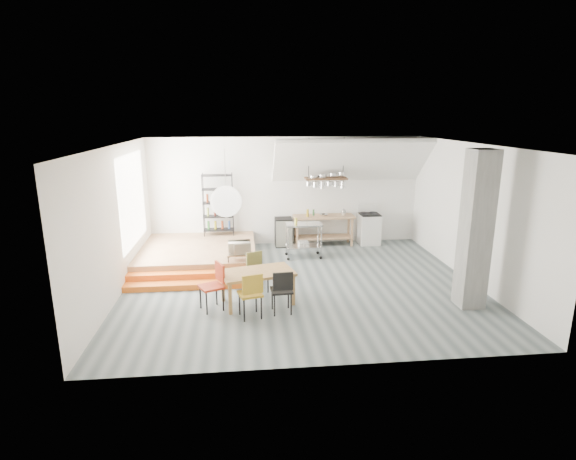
{
  "coord_description": "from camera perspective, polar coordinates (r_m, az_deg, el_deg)",
  "views": [
    {
      "loc": [
        -1.3,
        -9.69,
        3.84
      ],
      "look_at": [
        -0.21,
        0.8,
        1.11
      ],
      "focal_mm": 28.0,
      "sensor_mm": 36.0,
      "label": 1
    }
  ],
  "objects": [
    {
      "name": "platform",
      "position": [
        12.3,
        -11.26,
        -2.97
      ],
      "size": [
        3.0,
        3.0,
        0.4
      ],
      "primitive_type": "cube",
      "color": "#926849",
      "rests_on": "ground"
    },
    {
      "name": "concrete_column",
      "position": [
        9.66,
        22.73,
        -0.03
      ],
      "size": [
        0.5,
        0.5,
        3.2
      ],
      "primitive_type": "cube",
      "color": "slate",
      "rests_on": "ground"
    },
    {
      "name": "chair_olive",
      "position": [
        10.0,
        -4.01,
        -4.87
      ],
      "size": [
        0.53,
        0.53,
        0.88
      ],
      "rotation": [
        0.0,
        0.0,
        0.42
      ],
      "color": "brown",
      "rests_on": "ground"
    },
    {
      "name": "kitchen_counter",
      "position": [
        13.45,
        4.53,
        0.66
      ],
      "size": [
        1.8,
        0.6,
        0.91
      ],
      "color": "#926849",
      "rests_on": "ground"
    },
    {
      "name": "dining_table",
      "position": [
        9.32,
        -3.91,
        -5.71
      ],
      "size": [
        1.62,
        1.15,
        0.7
      ],
      "rotation": [
        0.0,
        0.0,
        0.24
      ],
      "color": "brown",
      "rests_on": "ground"
    },
    {
      "name": "chair_black",
      "position": [
        8.84,
        -0.75,
        -7.39
      ],
      "size": [
        0.44,
        0.44,
        0.9
      ],
      "rotation": [
        0.0,
        0.0,
        3.21
      ],
      "color": "black",
      "rests_on": "ground"
    },
    {
      "name": "wall_left",
      "position": [
        10.3,
        -20.95,
        1.0
      ],
      "size": [
        0.04,
        7.0,
        3.2
      ],
      "primitive_type": "cube",
      "color": "silver",
      "rests_on": "ground"
    },
    {
      "name": "mini_fridge",
      "position": [
        13.39,
        -0.59,
        -0.25
      ],
      "size": [
        0.5,
        0.5,
        0.85
      ],
      "primitive_type": "cube",
      "color": "black",
      "rests_on": "ground"
    },
    {
      "name": "stove",
      "position": [
        13.81,
        10.24,
        0.21
      ],
      "size": [
        0.6,
        0.6,
        1.18
      ],
      "color": "white",
      "rests_on": "ground"
    },
    {
      "name": "step_upper",
      "position": [
        10.82,
        -11.98,
        -5.84
      ],
      "size": [
        3.0,
        0.35,
        0.27
      ],
      "primitive_type": "cube",
      "color": "orange",
      "rests_on": "ground"
    },
    {
      "name": "step_lower",
      "position": [
        10.51,
        -12.15,
        -6.84
      ],
      "size": [
        3.0,
        0.35,
        0.13
      ],
      "primitive_type": "cube",
      "color": "orange",
      "rests_on": "ground"
    },
    {
      "name": "window_pane",
      "position": [
        11.69,
        -19.12,
        3.67
      ],
      "size": [
        0.02,
        2.5,
        2.2
      ],
      "primitive_type": "cube",
      "color": "white",
      "rests_on": "wall_left"
    },
    {
      "name": "wall_back",
      "position": [
        13.44,
        -0.29,
        4.93
      ],
      "size": [
        8.0,
        0.04,
        3.2
      ],
      "primitive_type": "cube",
      "color": "silver",
      "rests_on": "ground"
    },
    {
      "name": "bowl",
      "position": [
        13.33,
        4.55,
        1.91
      ],
      "size": [
        0.28,
        0.28,
        0.06
      ],
      "primitive_type": "imported",
      "rotation": [
        0.0,
        0.0,
        0.2
      ],
      "color": "silver",
      "rests_on": "kitchen_counter"
    },
    {
      "name": "wall_right",
      "position": [
        11.27,
        22.29,
        1.97
      ],
      "size": [
        0.04,
        7.0,
        3.2
      ],
      "primitive_type": "cube",
      "color": "silver",
      "rests_on": "ground"
    },
    {
      "name": "microwave",
      "position": [
        10.9,
        -6.2,
        -2.23
      ],
      "size": [
        0.55,
        0.38,
        0.3
      ],
      "primitive_type": "imported",
      "rotation": [
        0.0,
        0.0,
        0.04
      ],
      "color": "beige",
      "rests_on": "microwave_shelf"
    },
    {
      "name": "rolling_cart",
      "position": [
        12.26,
        1.99,
        -0.71
      ],
      "size": [
        0.98,
        0.56,
        0.96
      ],
      "rotation": [
        0.0,
        0.0,
        0.01
      ],
      "color": "silver",
      "rests_on": "ground"
    },
    {
      "name": "paper_lantern",
      "position": [
        8.76,
        -7.87,
        3.6
      ],
      "size": [
        0.6,
        0.6,
        0.6
      ],
      "primitive_type": "sphere",
      "color": "white",
      "rests_on": "ceiling"
    },
    {
      "name": "pot_rack",
      "position": [
        12.98,
        4.95,
        6.22
      ],
      "size": [
        1.2,
        0.5,
        1.43
      ],
      "color": "#402719",
      "rests_on": "ceiling"
    },
    {
      "name": "slope_ceiling",
      "position": [
        13.03,
        7.97,
        8.71
      ],
      "size": [
        4.4,
        1.44,
        1.32
      ],
      "primitive_type": "cube",
      "rotation": [
        -0.73,
        0.0,
        0.0
      ],
      "color": "white",
      "rests_on": "wall_back"
    },
    {
      "name": "floor",
      "position": [
        10.5,
        1.62,
        -6.92
      ],
      "size": [
        8.0,
        8.0,
        0.0
      ],
      "primitive_type": "plane",
      "color": "#505B5D",
      "rests_on": "ground"
    },
    {
      "name": "wire_shelving",
      "position": [
        13.15,
        -8.87,
        3.34
      ],
      "size": [
        0.88,
        0.38,
        1.8
      ],
      "color": "black",
      "rests_on": "platform"
    },
    {
      "name": "microwave_shelf",
      "position": [
        10.95,
        -6.17,
        -3.07
      ],
      "size": [
        0.6,
        0.4,
        0.16
      ],
      "color": "#926849",
      "rests_on": "platform"
    },
    {
      "name": "ceiling",
      "position": [
        9.8,
        1.75,
        10.78
      ],
      "size": [
        8.0,
        7.0,
        0.02
      ],
      "primitive_type": "cube",
      "color": "white",
      "rests_on": "wall_back"
    },
    {
      "name": "chair_mustard",
      "position": [
        8.66,
        -4.71,
        -7.8
      ],
      "size": [
        0.52,
        0.52,
        0.93
      ],
      "rotation": [
        0.0,
        0.0,
        3.4
      ],
      "color": "#9F781B",
      "rests_on": "ground"
    },
    {
      "name": "chair_red",
      "position": [
        9.17,
        -9.29,
        -6.57
      ],
      "size": [
        0.58,
        0.58,
        0.95
      ],
      "rotation": [
        0.0,
        0.0,
        -1.14
      ],
      "color": "#B8321A",
      "rests_on": "ground"
    }
  ]
}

